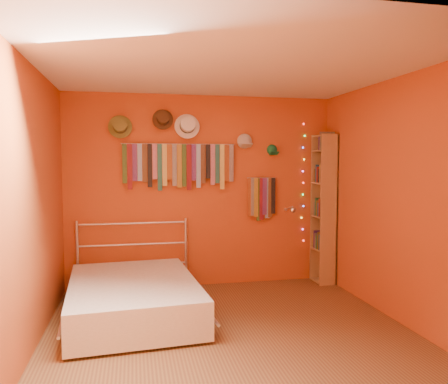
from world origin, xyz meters
TOP-DOWN VIEW (x-y plane):
  - ground at (0.00, 0.00)m, footprint 3.50×3.50m
  - back_wall at (0.00, 1.75)m, footprint 3.50×0.02m
  - right_wall at (1.75, 0.00)m, footprint 0.02×3.50m
  - left_wall at (-1.75, 0.00)m, footprint 0.02×3.50m
  - ceiling at (0.00, 0.00)m, footprint 3.50×3.50m
  - tie_rack at (-0.31, 1.68)m, footprint 1.45×0.03m
  - small_tie_rack at (0.79, 1.68)m, footprint 0.40×0.03m
  - fedora_olive at (-1.04, 1.65)m, footprint 0.29×0.16m
  - fedora_brown at (-0.51, 1.66)m, footprint 0.26×0.14m
  - fedora_white at (-0.20, 1.65)m, footprint 0.32×0.17m
  - cap_white at (0.56, 1.70)m, footprint 0.19×0.24m
  - cap_green at (0.94, 1.70)m, footprint 0.16×0.20m
  - fairy_lights at (1.39, 1.71)m, footprint 0.06×0.02m
  - reading_lamp at (1.15, 1.50)m, footprint 0.08×0.33m
  - bookshelf at (1.66, 1.53)m, footprint 0.25×0.34m
  - bed at (-0.91, 0.69)m, footprint 1.51×1.94m

SIDE VIEW (x-z plane):
  - ground at x=0.00m, z-range 0.00..0.00m
  - bed at x=-0.91m, z-range -0.24..0.67m
  - reading_lamp at x=1.15m, z-range 0.96..1.05m
  - bookshelf at x=1.66m, z-range 0.02..2.02m
  - small_tie_rack at x=0.79m, z-range 0.87..1.46m
  - back_wall at x=0.00m, z-range 0.00..2.50m
  - right_wall at x=1.75m, z-range 0.00..2.50m
  - left_wall at x=-1.75m, z-range 0.00..2.50m
  - fairy_lights at x=1.39m, z-range 0.53..2.16m
  - tie_rack at x=-0.31m, z-range 1.32..1.92m
  - cap_green at x=0.94m, z-range 1.72..1.88m
  - cap_white at x=0.56m, z-range 1.81..2.00m
  - fedora_olive at x=-1.04m, z-range 1.93..2.22m
  - fedora_white at x=-0.20m, z-range 1.94..2.26m
  - fedora_brown at x=-0.51m, z-range 2.05..2.31m
  - ceiling at x=0.00m, z-range 2.49..2.51m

